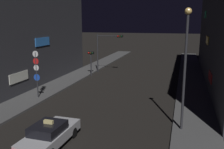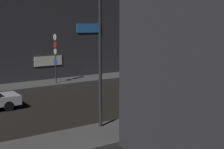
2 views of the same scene
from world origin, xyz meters
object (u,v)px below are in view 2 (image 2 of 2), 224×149
at_px(traffic_light_overhead, 185,38).
at_px(sign_pole_left, 55,55).
at_px(traffic_light_left_kerb, 157,52).
at_px(street_lamp_near_block, 100,35).

relative_size(traffic_light_overhead, sign_pole_left, 1.24).
height_order(traffic_light_overhead, traffic_light_left_kerb, traffic_light_overhead).
xyz_separation_m(traffic_light_overhead, sign_pole_left, (-2.52, -13.60, -1.17)).
height_order(traffic_light_overhead, street_lamp_near_block, street_lamp_near_block).
distance_m(traffic_light_left_kerb, sign_pole_left, 10.99).
bearing_deg(sign_pole_left, street_lamp_near_block, -15.59).
bearing_deg(traffic_light_left_kerb, sign_pole_left, -96.06).
distance_m(traffic_light_overhead, traffic_light_left_kerb, 3.33).
bearing_deg(sign_pole_left, traffic_light_left_kerb, 83.94).
xyz_separation_m(traffic_light_left_kerb, street_lamp_near_block, (11.79, -14.54, 2.53)).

